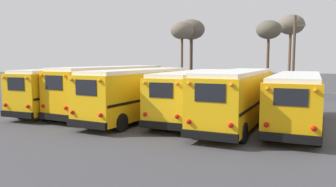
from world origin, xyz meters
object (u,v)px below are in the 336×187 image
(school_bus_3, at_px, (194,93))
(bare_tree_3, at_px, (291,26))
(school_bus_2, at_px, (141,92))
(bare_tree_1, at_px, (191,31))
(school_bus_1, at_px, (112,88))
(school_bus_0, at_px, (71,88))
(school_bus_5, at_px, (296,98))
(bare_tree_2, at_px, (269,31))
(utility_pole, at_px, (294,56))
(school_bus_4, at_px, (237,96))
(bare_tree_0, at_px, (182,31))

(school_bus_3, xyz_separation_m, bare_tree_3, (4.21, 17.57, 5.65))
(school_bus_2, relative_size, bare_tree_1, 1.15)
(bare_tree_1, distance_m, bare_tree_3, 13.17)
(school_bus_1, relative_size, school_bus_2, 1.04)
(school_bus_0, distance_m, school_bus_1, 3.14)
(school_bus_1, relative_size, school_bus_3, 1.00)
(bare_tree_1, bearing_deg, school_bus_3, -68.42)
(school_bus_5, distance_m, bare_tree_1, 26.66)
(school_bus_1, bearing_deg, bare_tree_2, 59.42)
(bare_tree_1, bearing_deg, bare_tree_3, -16.41)
(utility_pole, relative_size, bare_tree_1, 0.86)
(school_bus_1, relative_size, bare_tree_1, 1.20)
(school_bus_4, height_order, bare_tree_2, bare_tree_2)
(school_bus_2, distance_m, utility_pole, 16.72)
(school_bus_4, height_order, bare_tree_3, bare_tree_3)
(school_bus_2, bearing_deg, school_bus_3, 26.66)
(school_bus_1, xyz_separation_m, school_bus_3, (6.13, 0.30, -0.12))
(school_bus_2, relative_size, school_bus_5, 0.98)
(school_bus_0, height_order, bare_tree_0, bare_tree_0)
(bare_tree_3, bearing_deg, school_bus_0, -125.80)
(school_bus_5, bearing_deg, bare_tree_2, 104.24)
(school_bus_3, bearing_deg, school_bus_4, -21.83)
(school_bus_5, bearing_deg, school_bus_1, -179.77)
(utility_pole, bearing_deg, school_bus_2, -118.95)
(school_bus_0, bearing_deg, school_bus_5, 2.83)
(bare_tree_2, bearing_deg, school_bus_3, -99.79)
(bare_tree_2, bearing_deg, school_bus_4, -87.74)
(school_bus_2, xyz_separation_m, school_bus_4, (6.13, 0.31, -0.01))
(bare_tree_0, relative_size, bare_tree_2, 1.10)
(school_bus_4, relative_size, bare_tree_1, 1.15)
(school_bus_2, xyz_separation_m, utility_pole, (8.01, 14.48, 2.37))
(school_bus_0, xyz_separation_m, bare_tree_2, (11.64, 15.23, 4.87))
(school_bus_4, xyz_separation_m, bare_tree_1, (-11.48, 22.51, 5.87))
(utility_pole, height_order, bare_tree_1, bare_tree_1)
(school_bus_5, height_order, bare_tree_0, bare_tree_0)
(school_bus_1, height_order, bare_tree_1, bare_tree_1)
(bare_tree_1, relative_size, bare_tree_3, 1.07)
(school_bus_2, bearing_deg, bare_tree_0, 105.14)
(school_bus_4, height_order, bare_tree_1, bare_tree_1)
(school_bus_5, xyz_separation_m, bare_tree_2, (-3.67, 14.48, 4.94))
(school_bus_2, relative_size, school_bus_3, 0.96)
(school_bus_4, bearing_deg, bare_tree_0, 120.82)
(school_bus_5, bearing_deg, school_bus_2, -172.04)
(school_bus_5, xyz_separation_m, bare_tree_1, (-14.55, 21.54, 5.95))
(school_bus_3, relative_size, school_bus_4, 1.04)
(school_bus_2, height_order, school_bus_4, school_bus_2)
(school_bus_1, height_order, school_bus_2, school_bus_1)
(school_bus_2, bearing_deg, bare_tree_2, 70.70)
(school_bus_4, xyz_separation_m, bare_tree_3, (1.15, 18.79, 5.59))
(school_bus_0, height_order, school_bus_1, school_bus_1)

